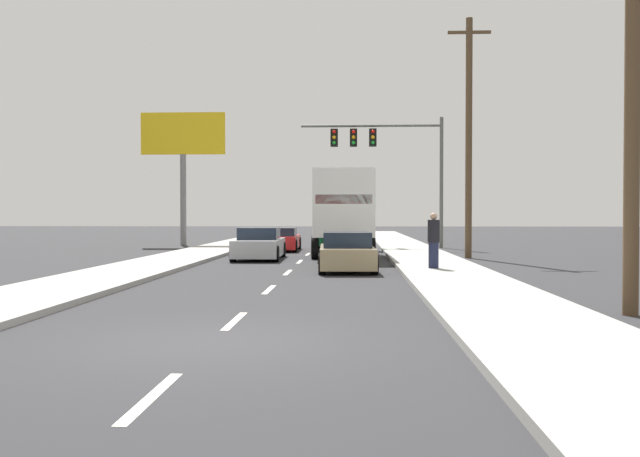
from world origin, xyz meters
The scene contains 13 objects.
ground_plane centered at (0.00, 25.00, 0.00)m, with size 140.00×140.00×0.00m, color #2B2B2D.
sidewalk_right centered at (4.95, 20.00, 0.07)m, with size 2.80×80.00×0.14m, color #9E9E99.
sidewalk_left centered at (-4.95, 20.00, 0.07)m, with size 2.80×80.00×0.14m, color #9E9E99.
lane_markings centered at (0.00, 22.04, 0.00)m, with size 0.14×62.00×0.01m.
car_red centered at (-1.55, 25.17, 0.55)m, with size 1.90×4.56×1.17m.
car_silver centered at (-1.77, 18.43, 0.59)m, with size 1.97×4.47×1.31m.
box_truck centered at (1.64, 20.81, 2.10)m, with size 2.77×8.62×3.65m.
car_tan centered at (1.87, 13.01, 0.59)m, with size 1.99×4.52×1.28m.
traffic_signal_mast centered at (3.46, 28.35, 5.54)m, with size 7.82×0.69×7.18m.
utility_pole_near centered at (7.16, 3.04, 4.89)m, with size 1.80×0.28×9.50m.
utility_pole_mid centered at (6.96, 19.59, 5.19)m, with size 1.80×0.28×10.11m.
roadside_billboard centered at (-8.02, 30.98, 5.80)m, with size 5.04×0.36×7.91m.
pedestrian_near_corner centered at (4.64, 12.25, 1.02)m, with size 0.38×0.38×1.76m.
Camera 1 is at (2.03, -9.87, 1.86)m, focal length 38.84 mm.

